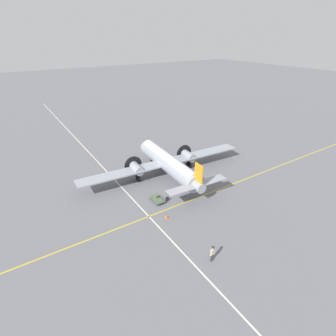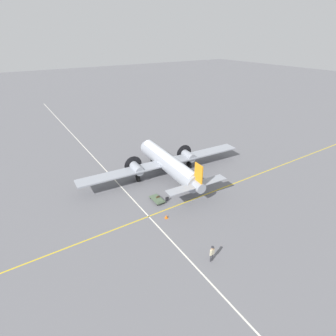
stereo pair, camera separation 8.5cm
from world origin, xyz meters
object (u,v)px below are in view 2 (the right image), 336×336
at_px(crew_foreground, 212,252).
at_px(airliner_main, 167,162).
at_px(traffic_cone, 166,217).
at_px(suitcase_upright_spare, 167,199).
at_px(suitcase_near_door, 158,198).
at_px(baggage_cart, 157,199).

bearing_deg(crew_foreground, airliner_main, 67.77).
distance_m(crew_foreground, traffic_cone, 7.86).
bearing_deg(suitcase_upright_spare, suitcase_near_door, 131.94).
xyz_separation_m(crew_foreground, suitcase_upright_spare, (1.84, 10.74, -0.81)).
relative_size(suitcase_near_door, baggage_cart, 0.23).
xyz_separation_m(suitcase_near_door, traffic_cone, (-1.15, -3.85, -0.03)).
relative_size(crew_foreground, suitcase_upright_spare, 2.81).
distance_m(airliner_main, crew_foreground, 17.32).
height_order(suitcase_upright_spare, traffic_cone, suitcase_upright_spare).
distance_m(suitcase_near_door, suitcase_upright_spare, 1.24).
distance_m(baggage_cart, traffic_cone, 3.71).
height_order(airliner_main, baggage_cart, airliner_main).
height_order(crew_foreground, suitcase_near_door, crew_foreground).
bearing_deg(airliner_main, crew_foreground, 165.13).
bearing_deg(traffic_cone, suitcase_upright_spare, 56.02).
relative_size(airliner_main, suitcase_upright_spare, 42.01).
bearing_deg(baggage_cart, suitcase_upright_spare, -121.71).
bearing_deg(traffic_cone, suitcase_near_door, 73.42).
bearing_deg(crew_foreground, suitcase_near_door, 81.07).
height_order(airliner_main, suitcase_upright_spare, airliner_main).
distance_m(crew_foreground, baggage_cart, 11.46).
height_order(suitcase_near_door, traffic_cone, suitcase_near_door).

